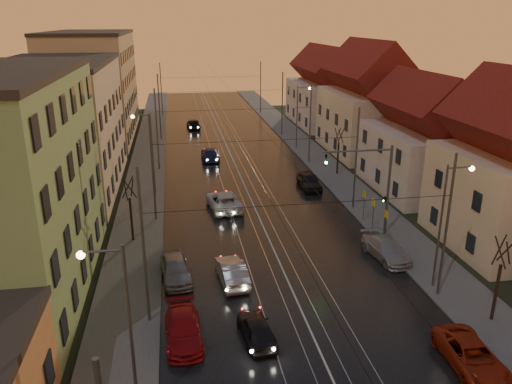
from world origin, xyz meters
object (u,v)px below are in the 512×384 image
parked_right_1 (386,249)px  traffic_light_mast (376,180)px  street_lamp_3 (299,111)px  parked_right_2 (309,181)px  street_lamp_1 (446,215)px  parked_left_2 (183,329)px  driving_car_2 (224,201)px  driving_car_4 (194,124)px  driving_car_3 (210,154)px  driving_car_1 (232,271)px  parked_left_3 (175,269)px  street_lamp_0 (121,318)px  street_lamp_2 (149,147)px  parked_right_0 (471,356)px  driving_car_0 (257,329)px

parked_right_1 → traffic_light_mast: bearing=75.4°
street_lamp_3 → parked_right_2: size_ratio=1.76×
street_lamp_1 → parked_left_2: bearing=-169.5°
driving_car_2 → driving_car_4: 34.77m
driving_car_3 → parked_right_1: 29.72m
street_lamp_3 → driving_car_3: (-11.76, -3.75, -4.14)m
driving_car_3 → parked_right_2: (8.86, -12.18, 0.03)m
driving_car_1 → parked_left_3: bearing=-18.8°
street_lamp_0 → driving_car_3: size_ratio=1.57×
street_lamp_3 → street_lamp_0: bearing=-112.5°
street_lamp_1 → driving_car_3: 34.57m
driving_car_2 → driving_car_4: driving_car_4 is taller
driving_car_1 → driving_car_2: bearing=-98.5°
parked_right_1 → driving_car_2: bearing=124.6°
street_lamp_2 → parked_left_2: size_ratio=1.75×
parked_left_3 → parked_right_2: parked_right_2 is taller
parked_right_0 → parked_right_1: bearing=88.8°
driving_car_2 → parked_right_0: driving_car_2 is taller
traffic_light_mast → driving_car_0: 16.40m
parked_right_2 → driving_car_1: bearing=-119.5°
street_lamp_1 → driving_car_3: street_lamp_1 is taller
driving_car_3 → parked_right_0: 40.74m
street_lamp_0 → driving_car_3: bearing=80.9°
street_lamp_0 → driving_car_0: size_ratio=2.11×
driving_car_2 → parked_right_2: parked_right_2 is taller
driving_car_1 → street_lamp_3: bearing=-115.7°
driving_car_4 → parked_right_2: (10.00, -30.38, 0.00)m
driving_car_0 → driving_car_2: (0.27, 19.21, 0.12)m
street_lamp_0 → parked_right_1: (16.64, 12.33, -4.20)m
street_lamp_0 → parked_right_0: 16.52m
traffic_light_mast → driving_car_0: traffic_light_mast is taller
driving_car_0 → parked_right_0: 10.56m
driving_car_0 → parked_left_3: bearing=-65.6°
traffic_light_mast → parked_right_2: size_ratio=1.58×
street_lamp_0 → driving_car_3: (6.45, 40.25, -4.14)m
traffic_light_mast → street_lamp_3: bearing=87.7°
driving_car_1 → street_lamp_0: bearing=57.8°
traffic_light_mast → parked_left_3: traffic_light_mast is taller
parked_left_2 → parked_right_2: bearing=58.5°
street_lamp_1 → traffic_light_mast: (-1.11, 8.00, -0.29)m
parked_left_2 → parked_right_0: 14.32m
traffic_light_mast → driving_car_1: 13.25m
parked_left_2 → parked_right_0: parked_left_2 is taller
street_lamp_2 → parked_right_0: bearing=-59.8°
street_lamp_2 → traffic_light_mast: size_ratio=1.11×
street_lamp_0 → driving_car_0: (6.12, 4.47, -4.24)m
driving_car_1 → driving_car_4: driving_car_4 is taller
street_lamp_3 → driving_car_2: street_lamp_3 is taller
traffic_light_mast → parked_left_2: bearing=-143.5°
parked_left_3 → parked_right_0: size_ratio=0.94×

